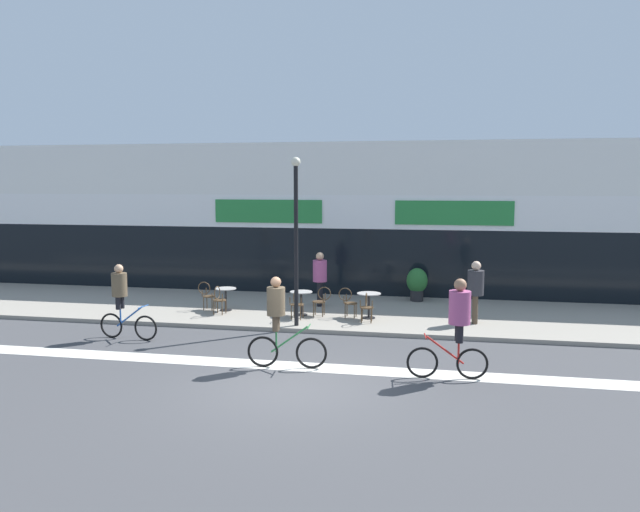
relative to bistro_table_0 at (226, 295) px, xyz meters
The scene contains 20 objects.
ground_plane 7.52m from the bistro_table_0, 59.94° to the right, with size 120.00×120.00×0.00m, color #424244.
sidewalk_slab 3.87m from the bistro_table_0, 11.47° to the left, with size 40.00×5.50×0.12m, color gray.
storefront_facade 6.98m from the bistro_table_0, 55.56° to the left, with size 40.00×4.06×5.61m.
bike_lane_stripe 6.36m from the bistro_table_0, 53.63° to the right, with size 36.00×0.70×0.01m, color silver.
bistro_table_0 is the anchor object (origin of this frame).
bistro_table_1 2.52m from the bistro_table_0, ahead, with size 0.69×0.69×0.74m.
bistro_table_2 4.60m from the bistro_table_0, ahead, with size 0.71×0.71×0.76m.
cafe_chair_0_near 0.63m from the bistro_table_0, 90.50° to the right, with size 0.43×0.59×0.90m.
cafe_chair_0_side 0.63m from the bistro_table_0, behind, with size 0.57×0.40×0.90m.
cafe_chair_1_near 2.64m from the bistro_table_0, 18.60° to the right, with size 0.42×0.59×0.90m.
cafe_chair_1_side 3.14m from the bistro_table_0, ahead, with size 0.58×0.41×0.90m.
cafe_chair_2_near 4.68m from the bistro_table_0, 10.86° to the right, with size 0.42×0.58×0.90m.
cafe_chair_2_side 3.98m from the bistro_table_0, ahead, with size 0.59×0.42×0.90m.
planter_pot 6.53m from the bistro_table_0, 25.33° to the left, with size 0.72×0.72×1.14m.
lamp_post 3.86m from the bistro_table_0, 30.91° to the right, with size 0.26×0.26×4.75m.
cyclist_0 3.91m from the bistro_table_0, 114.94° to the right, with size 1.73×0.53×2.01m.
cyclist_1 8.85m from the bistro_table_0, 37.08° to the right, with size 1.73×0.56×2.17m.
cyclist_2 6.14m from the bistro_table_0, 59.01° to the right, with size 1.82×0.52×2.08m.
pedestrian_near_end 3.13m from the bistro_table_0, 25.21° to the left, with size 0.46×0.46×1.78m.
pedestrian_far_end 7.71m from the bistro_table_0, ahead, with size 0.47×0.47×1.81m.
Camera 1 is at (2.93, -12.05, 4.17)m, focal length 35.00 mm.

